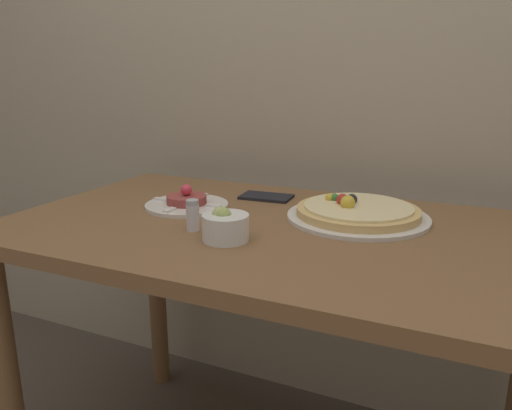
# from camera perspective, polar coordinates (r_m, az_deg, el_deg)

# --- Properties ---
(back_wall) EXTENTS (8.00, 0.05, 2.60)m
(back_wall) POSITION_cam_1_polar(r_m,az_deg,el_deg) (1.61, 9.77, 20.87)
(back_wall) COLOR tan
(back_wall) RESTS_ON ground_plane
(dining_table) EXTENTS (1.30, 0.75, 0.78)m
(dining_table) POSITION_cam_1_polar(r_m,az_deg,el_deg) (1.22, 2.30, -7.31)
(dining_table) COLOR brown
(dining_table) RESTS_ON ground_plane
(pizza_plate) EXTENTS (0.35, 0.35, 0.06)m
(pizza_plate) POSITION_cam_1_polar(r_m,az_deg,el_deg) (1.25, 11.52, -0.84)
(pizza_plate) COLOR silver
(pizza_plate) RESTS_ON dining_table
(tartare_plate) EXTENTS (0.22, 0.22, 0.06)m
(tartare_plate) POSITION_cam_1_polar(r_m,az_deg,el_deg) (1.34, -7.92, 0.25)
(tartare_plate) COLOR silver
(tartare_plate) RESTS_ON dining_table
(small_bowl) EXTENTS (0.10, 0.10, 0.07)m
(small_bowl) POSITION_cam_1_polar(r_m,az_deg,el_deg) (1.07, -3.58, -2.32)
(small_bowl) COLOR white
(small_bowl) RESTS_ON dining_table
(napkin) EXTENTS (0.15, 0.09, 0.01)m
(napkin) POSITION_cam_1_polar(r_m,az_deg,el_deg) (1.42, 1.18, 0.94)
(napkin) COLOR black
(napkin) RESTS_ON dining_table
(salt_shaker) EXTENTS (0.03, 0.03, 0.07)m
(salt_shaker) POSITION_cam_1_polar(r_m,az_deg,el_deg) (1.14, -7.24, -1.19)
(salt_shaker) COLOR silver
(salt_shaker) RESTS_ON dining_table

